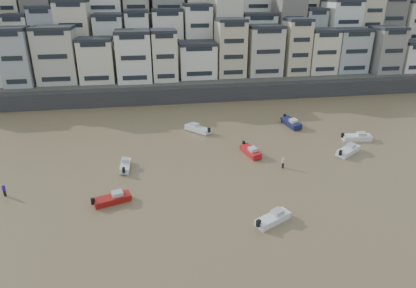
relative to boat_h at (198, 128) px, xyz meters
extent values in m
cube|color=#38383A|center=(2.38, 19.62, 0.98)|extent=(140.00, 3.00, 3.50)
cube|color=#4C4C47|center=(7.38, 26.62, 1.23)|extent=(140.00, 14.00, 4.00)
cube|color=#4C4C47|center=(7.38, 38.62, 4.23)|extent=(140.00, 14.00, 10.00)
cube|color=#4C4C47|center=(7.38, 50.62, 8.23)|extent=(140.00, 14.00, 18.00)
cube|color=#4C4C47|center=(7.38, 62.62, 12.23)|extent=(140.00, 16.00, 26.00)
cube|color=#4C4C47|center=(7.38, 76.62, 15.23)|extent=(140.00, 18.00, 32.00)
camera|label=1|loc=(-8.59, -62.86, 23.51)|focal=32.00mm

